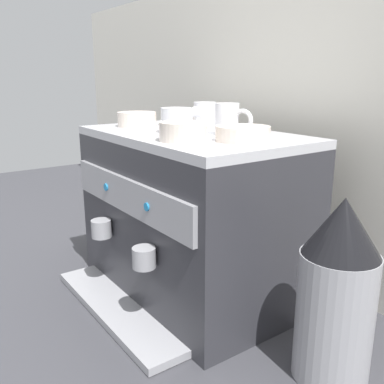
# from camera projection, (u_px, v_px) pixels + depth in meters

# --- Properties ---
(ground_plane) EXTENTS (4.00, 4.00, 0.00)m
(ground_plane) POSITION_uv_depth(u_px,v_px,m) (192.00, 287.00, 1.28)
(ground_plane) COLOR #38383D
(tiled_backsplash_wall) EXTENTS (2.80, 0.03, 0.94)m
(tiled_backsplash_wall) POSITION_uv_depth(u_px,v_px,m) (279.00, 123.00, 1.35)
(tiled_backsplash_wall) COLOR silver
(tiled_backsplash_wall) RESTS_ON ground_plane
(espresso_machine) EXTENTS (0.64, 0.50, 0.47)m
(espresso_machine) POSITION_uv_depth(u_px,v_px,m) (191.00, 215.00, 1.22)
(espresso_machine) COLOR #2D2D33
(espresso_machine) RESTS_ON ground_plane
(ceramic_cup_0) EXTENTS (0.10, 0.06, 0.08)m
(ceramic_cup_0) POSITION_uv_depth(u_px,v_px,m) (228.00, 119.00, 1.09)
(ceramic_cup_0) COLOR white
(ceramic_cup_0) RESTS_ON espresso_machine
(ceramic_cup_1) EXTENTS (0.07, 0.10, 0.07)m
(ceramic_cup_1) POSITION_uv_depth(u_px,v_px,m) (204.00, 115.00, 1.25)
(ceramic_cup_1) COLOR white
(ceramic_cup_1) RESTS_ON espresso_machine
(ceramic_cup_2) EXTENTS (0.09, 0.11, 0.07)m
(ceramic_cup_2) POSITION_uv_depth(u_px,v_px,m) (178.00, 120.00, 1.14)
(ceramic_cup_2) COLOR white
(ceramic_cup_2) RESTS_ON espresso_machine
(ceramic_bowl_0) EXTENTS (0.10, 0.10, 0.04)m
(ceramic_bowl_0) POSITION_uv_depth(u_px,v_px,m) (178.00, 119.00, 1.31)
(ceramic_bowl_0) COLOR beige
(ceramic_bowl_0) RESTS_ON espresso_machine
(ceramic_bowl_1) EXTENTS (0.13, 0.13, 0.04)m
(ceramic_bowl_1) POSITION_uv_depth(u_px,v_px,m) (242.00, 134.00, 0.99)
(ceramic_bowl_1) COLOR beige
(ceramic_bowl_1) RESTS_ON espresso_machine
(ceramic_bowl_2) EXTENTS (0.12, 0.12, 0.04)m
(ceramic_bowl_2) POSITION_uv_depth(u_px,v_px,m) (137.00, 120.00, 1.28)
(ceramic_bowl_2) COLOR beige
(ceramic_bowl_2) RESTS_ON espresso_machine
(ceramic_bowl_3) EXTENTS (0.11, 0.11, 0.04)m
(ceramic_bowl_3) POSITION_uv_depth(u_px,v_px,m) (183.00, 132.00, 0.99)
(ceramic_bowl_3) COLOR beige
(ceramic_bowl_3) RESTS_ON espresso_machine
(coffee_grinder) EXTENTS (0.16, 0.16, 0.39)m
(coffee_grinder) POSITION_uv_depth(u_px,v_px,m) (337.00, 292.00, 0.86)
(coffee_grinder) COLOR #939399
(coffee_grinder) RESTS_ON ground_plane
(milk_pitcher) EXTENTS (0.10, 0.10, 0.15)m
(milk_pitcher) POSITION_uv_depth(u_px,v_px,m) (110.00, 225.00, 1.60)
(milk_pitcher) COLOR #B7B7BC
(milk_pitcher) RESTS_ON ground_plane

